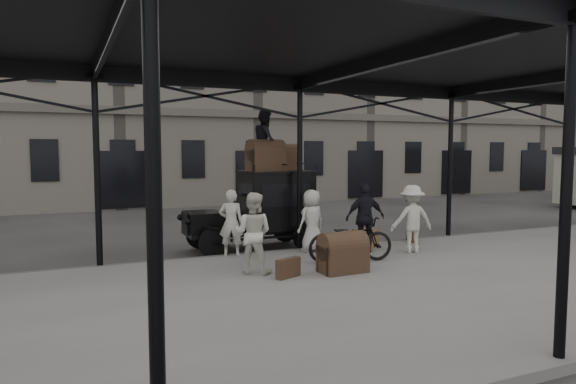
% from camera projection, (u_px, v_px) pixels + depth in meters
% --- Properties ---
extents(ground, '(120.00, 120.00, 0.00)m').
position_uv_depth(ground, '(336.00, 270.00, 11.82)').
color(ground, '#383533').
rests_on(ground, ground).
extents(platform, '(28.00, 8.00, 0.15)m').
position_uv_depth(platform, '(386.00, 288.00, 9.99)').
color(platform, slate).
rests_on(platform, ground).
extents(canopy, '(22.50, 9.00, 4.74)m').
position_uv_depth(canopy, '(382.00, 54.00, 9.86)').
color(canopy, black).
rests_on(canopy, ground).
extents(building_frontage, '(64.00, 8.00, 14.00)m').
position_uv_depth(building_frontage, '(175.00, 71.00, 27.65)').
color(building_frontage, slate).
rests_on(building_frontage, ground).
extents(taxi, '(3.65, 1.55, 2.18)m').
position_uv_depth(taxi, '(266.00, 206.00, 14.27)').
color(taxi, black).
rests_on(taxi, ground).
extents(porter_left, '(0.70, 0.59, 1.65)m').
position_uv_depth(porter_left, '(231.00, 223.00, 12.59)').
color(porter_left, beige).
rests_on(porter_left, platform).
extents(porter_midleft, '(1.06, 1.03, 1.72)m').
position_uv_depth(porter_midleft, '(253.00, 233.00, 10.86)').
color(porter_midleft, beige).
rests_on(porter_midleft, platform).
extents(porter_centre, '(0.89, 0.70, 1.60)m').
position_uv_depth(porter_centre, '(312.00, 221.00, 13.16)').
color(porter_centre, beige).
rests_on(porter_centre, platform).
extents(porter_official, '(1.09, 0.57, 1.78)m').
position_uv_depth(porter_official, '(365.00, 218.00, 13.05)').
color(porter_official, black).
rests_on(porter_official, platform).
extents(porter_right, '(1.21, 0.83, 1.72)m').
position_uv_depth(porter_right, '(412.00, 219.00, 13.02)').
color(porter_right, beige).
rests_on(porter_right, platform).
extents(bicycle, '(2.13, 1.07, 1.07)m').
position_uv_depth(bicycle, '(351.00, 239.00, 11.97)').
color(bicycle, black).
rests_on(bicycle, platform).
extents(porter_roof, '(0.85, 0.96, 1.67)m').
position_uv_depth(porter_roof, '(266.00, 141.00, 14.02)').
color(porter_roof, black).
rests_on(porter_roof, taxi).
extents(steamer_trunk_roof_near, '(1.05, 0.73, 0.72)m').
position_uv_depth(steamer_trunk_roof_near, '(266.00, 158.00, 13.90)').
color(steamer_trunk_roof_near, '#4F3824').
rests_on(steamer_trunk_roof_near, taxi).
extents(steamer_trunk_roof_far, '(0.93, 0.67, 0.62)m').
position_uv_depth(steamer_trunk_roof_far, '(285.00, 159.00, 14.61)').
color(steamer_trunk_roof_far, '#4F3824').
rests_on(steamer_trunk_roof_far, taxi).
extents(steamer_trunk_platform, '(1.02, 0.64, 0.73)m').
position_uv_depth(steamer_trunk_platform, '(343.00, 255.00, 10.96)').
color(steamer_trunk_platform, '#4F3824').
rests_on(steamer_trunk_platform, platform).
extents(wicker_hamper, '(0.70, 0.60, 0.50)m').
position_uv_depth(wicker_hamper, '(366.00, 238.00, 13.71)').
color(wicker_hamper, olive).
rests_on(wicker_hamper, platform).
extents(suitcase_upright, '(0.34, 0.62, 0.45)m').
position_uv_depth(suitcase_upright, '(412.00, 234.00, 14.63)').
color(suitcase_upright, '#4F3824').
rests_on(suitcase_upright, platform).
extents(suitcase_flat, '(0.61, 0.37, 0.40)m').
position_uv_depth(suitcase_flat, '(288.00, 268.00, 10.51)').
color(suitcase_flat, '#4F3824').
rests_on(suitcase_flat, platform).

